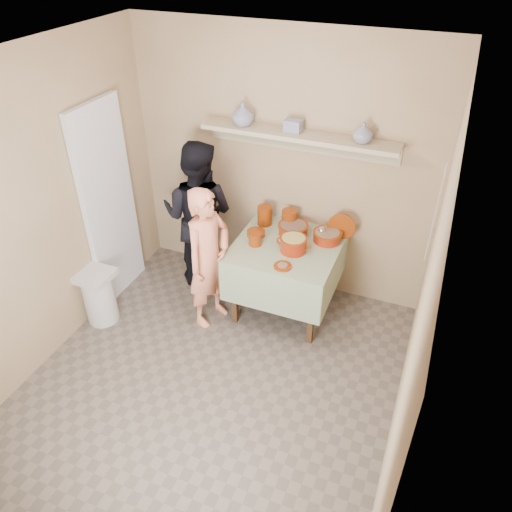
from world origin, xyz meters
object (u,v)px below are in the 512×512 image
at_px(person_cook, 209,259).
at_px(serving_table, 287,255).
at_px(person_helper, 199,215).
at_px(cazuela_rice, 293,243).
at_px(trash_bin, 99,296).

distance_m(person_cook, serving_table, 0.74).
bearing_deg(person_cook, serving_table, -40.69).
distance_m(person_helper, serving_table, 1.01).
height_order(person_cook, person_helper, person_helper).
xyz_separation_m(serving_table, cazuela_rice, (0.08, -0.07, 0.20)).
bearing_deg(person_cook, trash_bin, 129.23).
height_order(cazuela_rice, trash_bin, cazuela_rice).
distance_m(person_cook, cazuela_rice, 0.79).
xyz_separation_m(person_helper, cazuela_rice, (1.08, -0.20, 0.05)).
distance_m(person_cook, trash_bin, 1.15).
xyz_separation_m(person_helper, serving_table, (1.00, -0.13, -0.15)).
bearing_deg(trash_bin, person_cook, 23.45).
xyz_separation_m(cazuela_rice, trash_bin, (-1.69, -0.76, -0.56)).
relative_size(person_helper, cazuela_rice, 4.81).
height_order(person_cook, trash_bin, person_cook).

